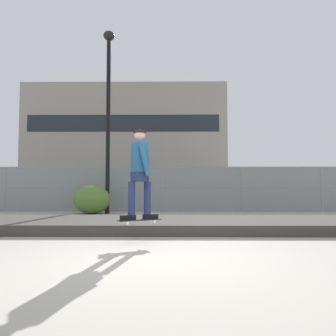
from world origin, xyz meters
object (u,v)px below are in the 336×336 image
street_lamp (108,100)px  parked_car_near (121,190)px  parked_car_far (334,190)px  skateboard (139,220)px  skater (140,168)px  parked_car_mid (225,190)px  shrub_left (92,199)px

street_lamp → parked_car_near: street_lamp is taller
parked_car_near → parked_car_far: (10.81, -0.01, 0.00)m
skateboard → parked_car_far: parked_car_far is taller
skater → parked_car_near: skater is taller
street_lamp → parked_car_mid: bearing=35.6°
street_lamp → parked_car_far: street_lamp is taller
street_lamp → parked_car_far: (10.69, 3.97, -3.57)m
skateboard → shrub_left: 6.56m
parked_car_near → parked_car_mid: (5.22, -0.33, 0.00)m
skater → parked_car_far: skater is taller
parked_car_far → parked_car_near: bearing=179.9°
shrub_left → skater: bearing=-68.3°
street_lamp → parked_car_far: bearing=20.3°
skateboard → parked_car_mid: 10.37m
shrub_left → parked_car_mid: bearing=33.5°
skateboard → parked_car_far: 13.47m
skater → shrub_left: skater is taller
street_lamp → parked_car_far: size_ratio=1.57×
skateboard → parked_car_near: size_ratio=0.18×
skater → shrub_left: size_ratio=1.20×
skateboard → skater: (0.00, -0.00, 0.96)m
parked_car_mid → parked_car_far: 5.60m
street_lamp → shrub_left: size_ratio=5.10×
parked_car_mid → skater: bearing=-108.3°
skateboard → shrub_left: bearing=111.7°
parked_car_mid → parked_car_far: bearing=3.2°
skater → parked_car_far: size_ratio=0.37×
skater → parked_car_mid: bearing=71.7°
skater → parked_car_near: size_ratio=0.38×
parked_car_mid → parked_car_far: same height
skateboard → parked_car_far: bearing=48.9°
street_lamp → parked_car_mid: (5.10, 3.66, -3.57)m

